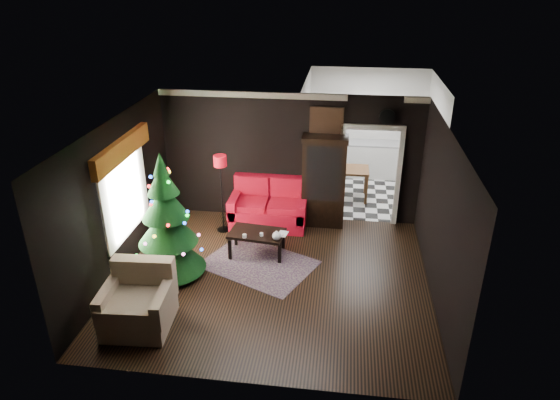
# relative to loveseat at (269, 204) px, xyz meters

# --- Properties ---
(floor) EXTENTS (5.50, 5.50, 0.00)m
(floor) POSITION_rel_loveseat_xyz_m (0.40, -2.05, -0.50)
(floor) COLOR black
(floor) RESTS_ON ground
(ceiling) EXTENTS (5.50, 5.50, 0.00)m
(ceiling) POSITION_rel_loveseat_xyz_m (0.40, -2.05, 2.30)
(ceiling) COLOR white
(ceiling) RESTS_ON ground
(wall_back) EXTENTS (5.50, 0.00, 5.50)m
(wall_back) POSITION_rel_loveseat_xyz_m (0.40, 0.45, 0.90)
(wall_back) COLOR black
(wall_back) RESTS_ON ground
(wall_front) EXTENTS (5.50, 0.00, 5.50)m
(wall_front) POSITION_rel_loveseat_xyz_m (0.40, -4.55, 0.90)
(wall_front) COLOR black
(wall_front) RESTS_ON ground
(wall_left) EXTENTS (0.00, 5.50, 5.50)m
(wall_left) POSITION_rel_loveseat_xyz_m (-2.35, -2.05, 0.90)
(wall_left) COLOR black
(wall_left) RESTS_ON ground
(wall_right) EXTENTS (0.00, 5.50, 5.50)m
(wall_right) POSITION_rel_loveseat_xyz_m (3.15, -2.05, 0.90)
(wall_right) COLOR black
(wall_right) RESTS_ON ground
(doorway) EXTENTS (1.10, 0.10, 2.10)m
(doorway) POSITION_rel_loveseat_xyz_m (2.10, 0.45, 0.55)
(doorway) COLOR white
(doorway) RESTS_ON ground
(left_window) EXTENTS (0.05, 1.60, 1.40)m
(left_window) POSITION_rel_loveseat_xyz_m (-2.31, -1.85, 0.95)
(left_window) COLOR white
(left_window) RESTS_ON wall_left
(valance) EXTENTS (0.12, 2.10, 0.35)m
(valance) POSITION_rel_loveseat_xyz_m (-2.23, -1.85, 1.77)
(valance) COLOR brown
(valance) RESTS_ON wall_left
(kitchen_floor) EXTENTS (3.00, 3.00, 0.00)m
(kitchen_floor) POSITION_rel_loveseat_xyz_m (2.10, 1.95, -0.50)
(kitchen_floor) COLOR white
(kitchen_floor) RESTS_ON ground
(kitchen_window) EXTENTS (0.70, 0.06, 0.70)m
(kitchen_window) POSITION_rel_loveseat_xyz_m (2.10, 3.40, 1.20)
(kitchen_window) COLOR white
(kitchen_window) RESTS_ON ground
(rug) EXTENTS (2.37, 2.11, 0.01)m
(rug) POSITION_rel_loveseat_xyz_m (0.06, -1.61, -0.49)
(rug) COLOR #5F3955
(rug) RESTS_ON ground
(loveseat) EXTENTS (1.70, 0.90, 1.00)m
(loveseat) POSITION_rel_loveseat_xyz_m (0.00, 0.00, 0.00)
(loveseat) COLOR maroon
(loveseat) RESTS_ON ground
(curio_cabinet) EXTENTS (0.90, 0.45, 1.90)m
(curio_cabinet) POSITION_rel_loveseat_xyz_m (1.15, 0.22, 0.45)
(curio_cabinet) COLOR black
(curio_cabinet) RESTS_ON ground
(floor_lamp) EXTENTS (0.36, 0.36, 1.70)m
(floor_lamp) POSITION_rel_loveseat_xyz_m (-0.92, -0.36, 0.33)
(floor_lamp) COLOR black
(floor_lamp) RESTS_ON ground
(christmas_tree) EXTENTS (1.66, 1.66, 2.40)m
(christmas_tree) POSITION_rel_loveseat_xyz_m (-1.48, -2.09, 0.55)
(christmas_tree) COLOR black
(christmas_tree) RESTS_ON ground
(armchair) EXTENTS (1.09, 1.09, 1.05)m
(armchair) POSITION_rel_loveseat_xyz_m (-1.48, -3.58, -0.04)
(armchair) COLOR #CCBE7B
(armchair) RESTS_ON ground
(coffee_table) EXTENTS (1.10, 0.74, 0.47)m
(coffee_table) POSITION_rel_loveseat_xyz_m (-0.04, -1.23, -0.26)
(coffee_table) COLOR black
(coffee_table) RESTS_ON rug
(teapot) EXTENTS (0.23, 0.23, 0.18)m
(teapot) POSITION_rel_loveseat_xyz_m (0.38, -1.48, 0.07)
(teapot) COLOR silver
(teapot) RESTS_ON coffee_table
(cup_a) EXTENTS (0.08, 0.08, 0.06)m
(cup_a) POSITION_rel_loveseat_xyz_m (0.07, -1.36, 0.01)
(cup_a) COLOR white
(cup_a) RESTS_ON coffee_table
(cup_b) EXTENTS (0.08, 0.08, 0.07)m
(cup_b) POSITION_rel_loveseat_xyz_m (-0.23, -1.47, 0.01)
(cup_b) COLOR white
(cup_b) RESTS_ON coffee_table
(book) EXTENTS (0.18, 0.05, 0.24)m
(book) POSITION_rel_loveseat_xyz_m (0.38, -1.24, 0.10)
(book) COLOR tan
(book) RESTS_ON coffee_table
(wall_clock) EXTENTS (0.32, 0.32, 0.06)m
(wall_clock) POSITION_rel_loveseat_xyz_m (2.35, 0.40, 1.88)
(wall_clock) COLOR white
(wall_clock) RESTS_ON wall_back
(painting) EXTENTS (0.62, 0.05, 0.52)m
(painting) POSITION_rel_loveseat_xyz_m (1.15, 0.41, 1.75)
(painting) COLOR #A57B41
(painting) RESTS_ON wall_back
(kitchen_counter) EXTENTS (1.80, 0.60, 0.90)m
(kitchen_counter) POSITION_rel_loveseat_xyz_m (2.10, 3.15, -0.05)
(kitchen_counter) COLOR white
(kitchen_counter) RESTS_ON ground
(kitchen_table) EXTENTS (0.70, 0.70, 0.75)m
(kitchen_table) POSITION_rel_loveseat_xyz_m (1.80, 1.65, -0.12)
(kitchen_table) COLOR brown
(kitchen_table) RESTS_ON ground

